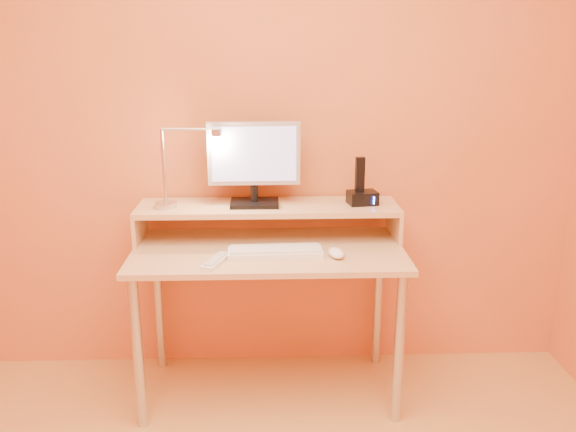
{
  "coord_description": "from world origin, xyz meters",
  "views": [
    {
      "loc": [
        0.0,
        -1.33,
        1.6
      ],
      "look_at": [
        0.09,
        1.13,
        0.88
      ],
      "focal_mm": 37.32,
      "sensor_mm": 36.0,
      "label": 1
    }
  ],
  "objects_px": {
    "keyboard": "(275,252)",
    "mouse": "(336,253)",
    "phone_dock": "(362,198)",
    "remote_control": "(216,261)",
    "monitor_panel": "(254,153)",
    "lamp_base": "(166,205)"
  },
  "relations": [
    {
      "from": "keyboard",
      "to": "mouse",
      "type": "height_order",
      "value": "mouse"
    },
    {
      "from": "phone_dock",
      "to": "remote_control",
      "type": "relative_size",
      "value": 0.66
    },
    {
      "from": "mouse",
      "to": "remote_control",
      "type": "height_order",
      "value": "mouse"
    },
    {
      "from": "remote_control",
      "to": "monitor_panel",
      "type": "bearing_deg",
      "value": 84.76
    },
    {
      "from": "mouse",
      "to": "monitor_panel",
      "type": "bearing_deg",
      "value": 131.83
    },
    {
      "from": "lamp_base",
      "to": "remote_control",
      "type": "xyz_separation_m",
      "value": [
        0.25,
        -0.3,
        -0.16
      ]
    },
    {
      "from": "monitor_panel",
      "to": "remote_control",
      "type": "distance_m",
      "value": 0.54
    },
    {
      "from": "lamp_base",
      "to": "mouse",
      "type": "relative_size",
      "value": 0.88
    },
    {
      "from": "remote_control",
      "to": "mouse",
      "type": "bearing_deg",
      "value": 25.93
    },
    {
      "from": "phone_dock",
      "to": "monitor_panel",
      "type": "bearing_deg",
      "value": 169.85
    },
    {
      "from": "monitor_panel",
      "to": "phone_dock",
      "type": "relative_size",
      "value": 3.21
    },
    {
      "from": "phone_dock",
      "to": "keyboard",
      "type": "distance_m",
      "value": 0.5
    },
    {
      "from": "lamp_base",
      "to": "phone_dock",
      "type": "xyz_separation_m",
      "value": [
        0.9,
        0.03,
        0.02
      ]
    },
    {
      "from": "mouse",
      "to": "remote_control",
      "type": "relative_size",
      "value": 0.58
    },
    {
      "from": "monitor_panel",
      "to": "lamp_base",
      "type": "relative_size",
      "value": 4.18
    },
    {
      "from": "phone_dock",
      "to": "remote_control",
      "type": "height_order",
      "value": "phone_dock"
    },
    {
      "from": "lamp_base",
      "to": "remote_control",
      "type": "distance_m",
      "value": 0.42
    },
    {
      "from": "monitor_panel",
      "to": "mouse",
      "type": "relative_size",
      "value": 3.68
    },
    {
      "from": "monitor_panel",
      "to": "phone_dock",
      "type": "height_order",
      "value": "monitor_panel"
    },
    {
      "from": "keyboard",
      "to": "remote_control",
      "type": "distance_m",
      "value": 0.26
    },
    {
      "from": "phone_dock",
      "to": "remote_control",
      "type": "bearing_deg",
      "value": -162.26
    },
    {
      "from": "phone_dock",
      "to": "mouse",
      "type": "xyz_separation_m",
      "value": [
        -0.15,
        -0.27,
        -0.17
      ]
    }
  ]
}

